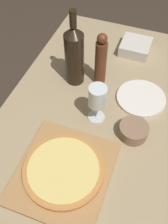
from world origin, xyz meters
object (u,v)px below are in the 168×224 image
(small_bowl, at_px, (133,131))
(pepper_mill, at_px, (101,61))
(pizza, at_px, (63,170))
(wine_bottle, at_px, (74,55))
(wine_glass, at_px, (97,98))

(small_bowl, bearing_deg, pepper_mill, 132.23)
(pizza, relative_size, wine_bottle, 0.81)
(pepper_mill, bearing_deg, wine_bottle, -164.62)
(pizza, height_order, small_bowl, small_bowl)
(pepper_mill, relative_size, wine_glass, 1.48)
(wine_glass, xyz_separation_m, small_bowl, (0.16, -0.03, -0.09))
(wine_bottle, bearing_deg, small_bowl, -32.55)
(pepper_mill, bearing_deg, small_bowl, -47.77)
(wine_glass, distance_m, small_bowl, 0.19)
(wine_bottle, relative_size, pepper_mill, 1.37)
(wine_bottle, height_order, pepper_mill, wine_bottle)
(wine_bottle, height_order, wine_glass, wine_bottle)
(pizza, distance_m, wine_bottle, 0.48)
(pizza, height_order, wine_glass, wine_glass)
(pizza, bearing_deg, pepper_mill, 92.90)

